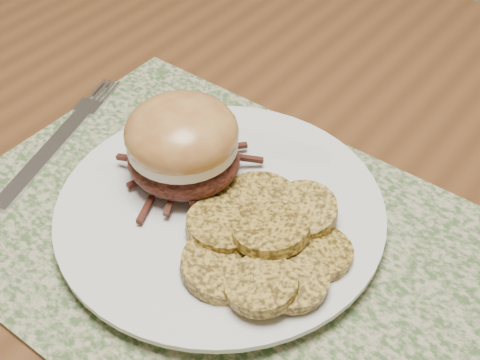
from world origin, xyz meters
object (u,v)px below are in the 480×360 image
(pork_sandwich, at_px, (182,144))
(fork, at_px, (61,138))
(dinner_plate, at_px, (220,213))
(dining_table, at_px, (355,308))

(pork_sandwich, relative_size, fork, 0.53)
(dinner_plate, height_order, pork_sandwich, pork_sandwich)
(pork_sandwich, bearing_deg, dining_table, 17.09)
(dinner_plate, xyz_separation_m, fork, (-0.19, -0.01, -0.01))
(fork, bearing_deg, dining_table, -5.70)
(dinner_plate, xyz_separation_m, pork_sandwich, (-0.05, 0.01, 0.04))
(dinner_plate, bearing_deg, dining_table, 22.95)
(dining_table, height_order, pork_sandwich, pork_sandwich)
(dining_table, relative_size, dinner_plate, 5.77)
(pork_sandwich, bearing_deg, dinner_plate, -8.33)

